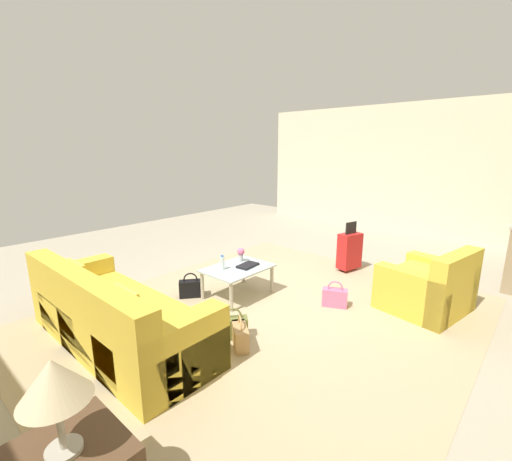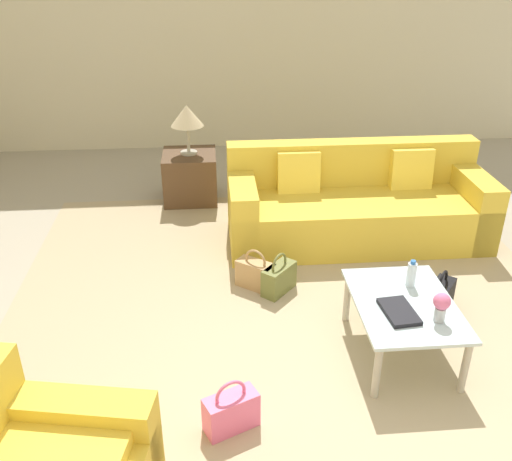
% 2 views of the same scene
% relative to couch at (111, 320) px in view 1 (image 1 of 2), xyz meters
% --- Properties ---
extents(ground_plane, '(12.00, 12.00, 0.00)m').
position_rel_couch_xyz_m(ground_plane, '(-2.20, 0.60, -0.31)').
color(ground_plane, '#A89E89').
extents(wall_left, '(0.12, 8.00, 3.10)m').
position_rel_couch_xyz_m(wall_left, '(-7.26, 0.60, 1.24)').
color(wall_left, beige).
rests_on(wall_left, ground).
extents(area_rug, '(5.20, 4.40, 0.01)m').
position_rel_couch_xyz_m(area_rug, '(-1.60, 0.80, -0.30)').
color(area_rug, tan).
rests_on(area_rug, ground).
extents(couch, '(0.92, 2.42, 0.88)m').
position_rel_couch_xyz_m(couch, '(0.00, 0.00, 0.00)').
color(couch, gold).
rests_on(couch, ground).
extents(armchair, '(1.14, 1.06, 0.84)m').
position_rel_couch_xyz_m(armchair, '(-3.08, 2.27, -0.01)').
color(armchair, gold).
rests_on(armchair, ground).
extents(coffee_table, '(0.93, 0.67, 0.42)m').
position_rel_couch_xyz_m(coffee_table, '(-1.80, 0.10, 0.06)').
color(coffee_table, silver).
rests_on(coffee_table, ground).
extents(water_bottle, '(0.06, 0.06, 0.20)m').
position_rel_couch_xyz_m(water_bottle, '(-1.60, -0.00, 0.21)').
color(water_bottle, silver).
rests_on(water_bottle, coffee_table).
extents(coffee_table_book, '(0.33, 0.22, 0.03)m').
position_rel_couch_xyz_m(coffee_table_book, '(-1.92, 0.18, 0.13)').
color(coffee_table_book, black).
rests_on(coffee_table_book, coffee_table).
extents(flower_vase, '(0.11, 0.11, 0.21)m').
position_rel_couch_xyz_m(flower_vase, '(-2.02, -0.05, 0.24)').
color(flower_vase, '#B2B7BC').
rests_on(flower_vase, coffee_table).
extents(table_lamp, '(0.35, 0.35, 0.53)m').
position_rel_couch_xyz_m(table_lamp, '(1.00, 1.60, 0.63)').
color(table_lamp, '#ADA899').
rests_on(table_lamp, side_table).
extents(suitcase_red, '(0.44, 0.32, 0.85)m').
position_rel_couch_xyz_m(suitcase_red, '(-3.80, 0.80, 0.05)').
color(suitcase_red, red).
rests_on(suitcase_red, ground).
extents(handbag_olive, '(0.33, 0.32, 0.36)m').
position_rel_couch_xyz_m(handbag_olive, '(-0.95, 0.85, -0.18)').
color(handbag_olive, olive).
rests_on(handbag_olive, ground).
extents(handbag_black, '(0.34, 0.31, 0.36)m').
position_rel_couch_xyz_m(handbag_black, '(-1.32, -0.37, -0.18)').
color(handbag_black, black).
rests_on(handbag_black, ground).
extents(handbag_tan, '(0.31, 0.34, 0.36)m').
position_rel_couch_xyz_m(handbag_tan, '(-0.87, 1.03, -0.18)').
color(handbag_tan, tan).
rests_on(handbag_tan, ground).
extents(handbag_pink, '(0.26, 0.35, 0.36)m').
position_rel_couch_xyz_m(handbag_pink, '(-2.39, 1.30, -0.18)').
color(handbag_pink, pink).
rests_on(handbag_pink, ground).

